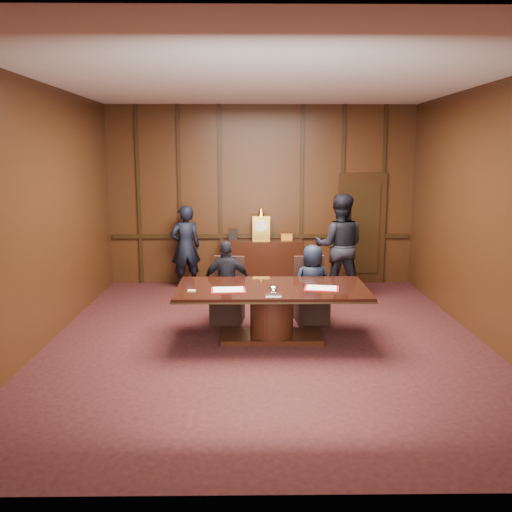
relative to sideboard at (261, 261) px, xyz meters
The scene contains 13 objects.
room 3.36m from the sideboard, 88.80° to the right, with size 7.00×7.04×3.50m.
sideboard is the anchor object (origin of this frame).
conference_table 3.25m from the sideboard, 88.63° to the right, with size 2.62×1.32×0.76m.
folder_left 3.49m from the sideboard, 98.53° to the right, with size 0.48×0.36×0.02m.
folder_right 3.46m from the sideboard, 77.53° to the right, with size 0.51×0.41×0.02m.
inkstand 3.71m from the sideboard, 88.80° to the right, with size 0.20×0.14×0.12m.
notepad 3.62m from the sideboard, 106.14° to the right, with size 0.10×0.07×0.01m, color #D1C966.
chair_left 2.44m from the sideboard, 103.51° to the right, with size 0.54×0.54×0.99m.
chair_right 2.48m from the sideboard, 72.98° to the right, with size 0.53×0.53×0.99m.
signatory_left 2.51m from the sideboard, 103.18° to the right, with size 0.75×0.31×1.28m, color black.
signatory_right 2.55m from the sideboard, 73.42° to the right, with size 0.59×0.39×1.21m, color black.
witness_left 1.51m from the sideboard, behind, with size 0.58×0.38×1.60m, color black.
witness_right 1.72m from the sideboard, 33.95° to the right, with size 0.91×0.71×1.87m, color black.
Camera 1 is at (-0.23, -7.21, 2.55)m, focal length 38.00 mm.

